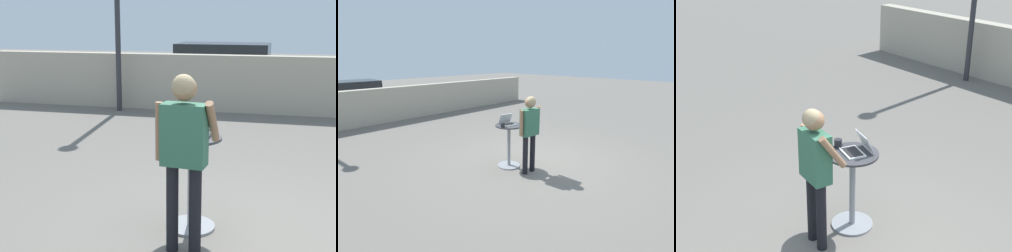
{
  "view_description": "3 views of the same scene",
  "coord_description": "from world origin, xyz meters",
  "views": [
    {
      "loc": [
        0.31,
        -4.1,
        2.07
      ],
      "look_at": [
        -0.73,
        0.06,
        1.09
      ],
      "focal_mm": 50.0,
      "sensor_mm": 36.0,
      "label": 1
    },
    {
      "loc": [
        -4.56,
        -3.49,
        2.38
      ],
      "look_at": [
        -0.64,
        0.24,
        0.95
      ],
      "focal_mm": 28.0,
      "sensor_mm": 36.0,
      "label": 2
    },
    {
      "loc": [
        3.09,
        -2.72,
        3.29
      ],
      "look_at": [
        -0.69,
        0.23,
        1.24
      ],
      "focal_mm": 50.0,
      "sensor_mm": 36.0,
      "label": 3
    }
  ],
  "objects": [
    {
      "name": "standing_person",
      "position": [
        -0.5,
        -0.3,
        1.02
      ],
      "size": [
        0.55,
        0.34,
        1.63
      ],
      "color": "black",
      "rests_on": "ground_plane"
    },
    {
      "name": "coffee_mug",
      "position": [
        -0.77,
        0.21,
        1.0
      ],
      "size": [
        0.13,
        0.09,
        0.1
      ],
      "color": "#232328",
      "rests_on": "cafe_table"
    },
    {
      "name": "laptop",
      "position": [
        -0.53,
        0.29,
        1.01
      ],
      "size": [
        0.37,
        0.38,
        0.22
      ],
      "color": "silver",
      "rests_on": "cafe_table"
    },
    {
      "name": "cafe_table",
      "position": [
        -0.54,
        0.24,
        0.54
      ],
      "size": [
        0.59,
        0.59,
        0.95
      ],
      "color": "gray",
      "rests_on": "ground_plane"
    }
  ]
}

